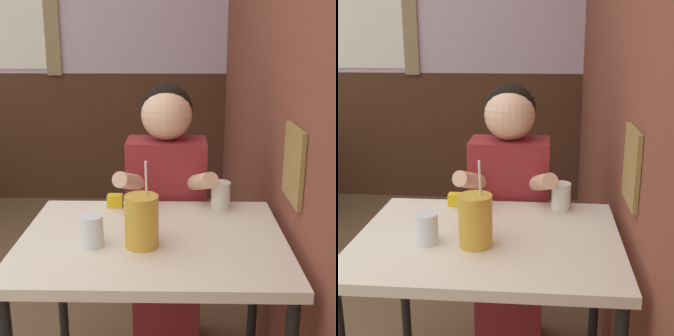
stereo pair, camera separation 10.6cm
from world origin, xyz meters
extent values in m
cube|color=brown|center=(1.53, 1.37, 1.35)|extent=(0.06, 4.75, 2.70)
cube|color=olive|center=(1.49, 0.34, 0.99)|extent=(0.02, 0.23, 0.26)
cube|color=#472819|center=(0.00, 2.78, 0.55)|extent=(6.00, 0.06, 1.10)
cube|color=white|center=(-0.31, 2.74, 1.55)|extent=(0.65, 0.01, 0.83)
cube|color=#937F56|center=(0.08, 2.73, 1.55)|extent=(0.12, 0.02, 0.93)
cube|color=beige|center=(1.01, 0.29, 0.73)|extent=(0.91, 0.71, 0.04)
cylinder|color=black|center=(0.60, 0.60, 0.36)|extent=(0.04, 0.04, 0.71)
cylinder|color=black|center=(1.42, 0.60, 0.36)|extent=(0.04, 0.04, 0.71)
cube|color=maroon|center=(1.05, 0.76, 0.23)|extent=(0.31, 0.20, 0.47)
cube|color=maroon|center=(1.05, 0.76, 0.72)|extent=(0.34, 0.20, 0.51)
sphere|color=black|center=(1.05, 0.79, 1.11)|extent=(0.22, 0.22, 0.22)
sphere|color=beige|center=(1.05, 0.76, 1.09)|extent=(0.22, 0.22, 0.22)
cylinder|color=beige|center=(0.91, 0.62, 0.84)|extent=(0.14, 0.27, 0.15)
cylinder|color=beige|center=(1.19, 0.62, 0.84)|extent=(0.14, 0.27, 0.15)
cylinder|color=gold|center=(0.98, 0.22, 0.83)|extent=(0.11, 0.11, 0.17)
cylinder|color=white|center=(1.00, 0.22, 0.97)|extent=(0.01, 0.04, 0.14)
cylinder|color=silver|center=(0.82, 0.22, 0.80)|extent=(0.07, 0.07, 0.10)
cylinder|color=silver|center=(1.27, 0.57, 0.80)|extent=(0.08, 0.08, 0.11)
cube|color=#B7140F|center=(0.95, 0.36, 0.77)|extent=(0.06, 0.04, 0.05)
cube|color=yellow|center=(0.85, 0.58, 0.77)|extent=(0.06, 0.04, 0.05)
camera|label=1|loc=(1.09, -1.19, 1.42)|focal=50.00mm
camera|label=2|loc=(1.20, -1.18, 1.42)|focal=50.00mm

